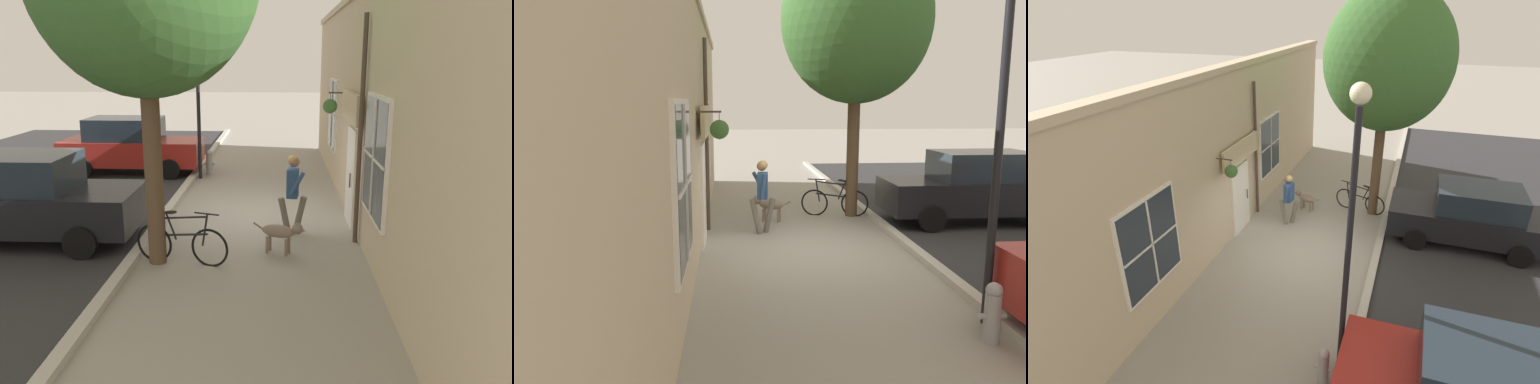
# 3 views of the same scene
# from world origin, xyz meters

# --- Properties ---
(ground_plane) EXTENTS (90.00, 90.00, 0.00)m
(ground_plane) POSITION_xyz_m (0.00, 0.00, 0.00)
(ground_plane) COLOR gray
(curb_and_road) EXTENTS (10.10, 28.00, 0.12)m
(curb_and_road) POSITION_xyz_m (5.85, 0.00, 0.02)
(curb_and_road) COLOR #B2ADA3
(curb_and_road) RESTS_ON ground_plane
(storefront_facade) EXTENTS (0.95, 18.00, 4.94)m
(storefront_facade) POSITION_xyz_m (-2.34, -0.00, 2.47)
(storefront_facade) COLOR #C6B293
(storefront_facade) RESTS_ON ground_plane
(pedestrian_walking) EXTENTS (0.61, 0.59, 1.66)m
(pedestrian_walking) POSITION_xyz_m (-0.89, 1.26, 0.99)
(pedestrian_walking) COLOR #6B665B
(pedestrian_walking) RESTS_ON ground_plane
(dog_on_leash) EXTENTS (0.99, 0.47, 0.66)m
(dog_on_leash) POSITION_xyz_m (-0.66, 2.35, 0.43)
(dog_on_leash) COLOR #7F6B5B
(dog_on_leash) RESTS_ON ground_plane
(leaning_bicycle) EXTENTS (1.71, 0.45, 0.99)m
(leaning_bicycle) POSITION_xyz_m (1.10, 2.87, 0.38)
(leaning_bicycle) COLOR black
(leaning_bicycle) RESTS_ON ground_plane
(parked_car_nearest_curb) EXTENTS (4.30, 1.94, 1.75)m
(parked_car_nearest_curb) POSITION_xyz_m (4.08, -4.35, 0.88)
(parked_car_nearest_curb) COLOR maroon
(parked_car_nearest_curb) RESTS_ON ground_plane
(parked_car_mid_block) EXTENTS (4.30, 1.94, 1.75)m
(parked_car_mid_block) POSITION_xyz_m (4.35, 1.88, 0.88)
(parked_car_mid_block) COLOR black
(parked_car_mid_block) RESTS_ON ground_plane
(street_lamp) EXTENTS (0.32, 0.32, 5.34)m
(street_lamp) POSITION_xyz_m (1.78, -3.66, 3.44)
(street_lamp) COLOR black
(street_lamp) RESTS_ON ground_plane
(fire_hydrant) EXTENTS (0.34, 0.20, 0.77)m
(fire_hydrant) POSITION_xyz_m (1.58, -4.19, 0.40)
(fire_hydrant) COLOR #99999E
(fire_hydrant) RESTS_ON ground_plane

